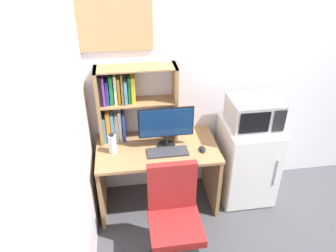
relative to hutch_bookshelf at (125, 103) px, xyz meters
name	(u,v)px	position (x,y,z in m)	size (l,w,h in m)	color
wall_back	(286,70)	(1.65, 0.12, 0.19)	(6.40, 0.04, 2.60)	silver
wall_left	(58,207)	(-0.37, -1.50, 0.19)	(0.04, 4.40, 2.60)	silver
desk	(158,166)	(0.28, -0.22, -0.61)	(1.17, 0.64, 0.72)	#997047
hutch_bookshelf	(125,103)	(0.00, 0.00, 0.00)	(0.75, 0.22, 0.74)	#997047
monitor	(166,125)	(0.37, -0.21, -0.15)	(0.52, 0.17, 0.41)	black
keyboard	(168,152)	(0.37, -0.33, -0.38)	(0.38, 0.15, 0.02)	#333338
computer_mouse	(202,149)	(0.70, -0.34, -0.37)	(0.06, 0.10, 0.04)	black
water_bottle	(113,144)	(-0.14, -0.24, -0.30)	(0.08, 0.08, 0.20)	silver
mini_fridge	(246,161)	(1.22, -0.19, -0.67)	(0.54, 0.57, 0.88)	white
microwave	(254,112)	(1.22, -0.19, -0.10)	(0.47, 0.40, 0.28)	#ADADB2
desk_chair	(174,225)	(0.33, -0.93, -0.69)	(0.49, 0.49, 0.96)	black
wall_corkboard	(108,22)	(-0.08, 0.09, 0.73)	(0.76, 0.02, 0.51)	tan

